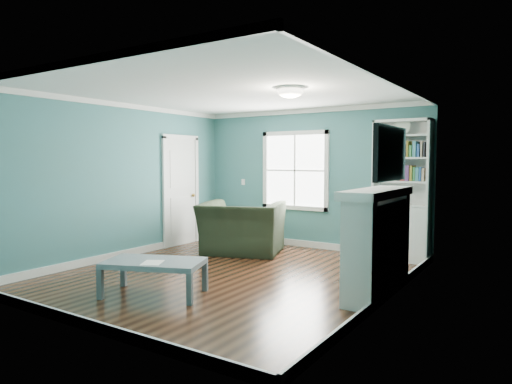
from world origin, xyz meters
The scene contains 13 objects.
floor centered at (0.00, 0.00, 0.00)m, with size 5.00×5.00×0.00m, color black.
room_walls centered at (0.00, 0.00, 1.58)m, with size 5.00×5.00×5.00m.
trim centered at (0.00, 0.00, 1.24)m, with size 4.50×5.00×2.60m.
window centered at (-0.30, 2.49, 1.45)m, with size 1.40×0.06×1.50m.
bookshelf centered at (1.77, 2.30, 0.92)m, with size 0.90×0.35×2.31m.
fireplace centered at (2.08, 0.20, 0.64)m, with size 0.44×1.58×1.30m.
tv centered at (2.20, 0.20, 1.72)m, with size 0.06×1.10×0.65m, color black.
door centered at (-2.22, 1.40, 1.07)m, with size 0.12×0.98×2.17m.
ceiling_fixture centered at (0.90, 0.10, 2.55)m, with size 0.38×0.38×0.15m.
light_switch centered at (-1.50, 2.48, 1.20)m, with size 0.08×0.01×0.12m, color white.
recliner centered at (-0.76, 1.37, 0.60)m, with size 1.38×0.90×1.21m, color black.
coffee_table centered at (-0.21, -1.29, 0.37)m, with size 1.33×1.03×0.43m.
paper_sheet centered at (-0.13, -1.40, 0.43)m, with size 0.22×0.28×0.00m, color white.
Camera 1 is at (3.82, -5.21, 1.65)m, focal length 32.00 mm.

